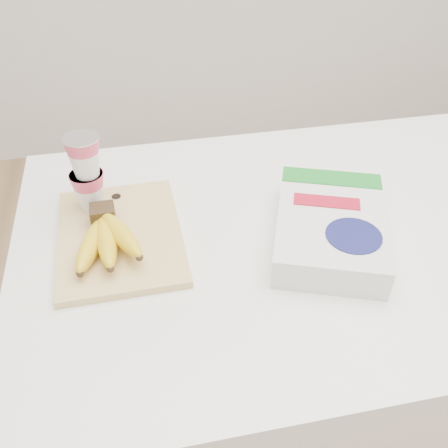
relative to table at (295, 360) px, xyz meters
name	(u,v)px	position (x,y,z in m)	size (l,w,h in m)	color
room	(347,10)	(0.00, 0.00, 0.89)	(4.00, 4.00, 4.00)	tan
table	(295,360)	(0.00, 0.00, 0.00)	(1.23, 0.82, 0.92)	white
cutting_board	(120,236)	(-0.40, 0.04, 0.47)	(0.24, 0.33, 0.02)	#E6C17E
bananas	(106,237)	(-0.42, 0.00, 0.50)	(0.14, 0.19, 0.06)	#382816
yogurt_stack	(86,171)	(-0.45, 0.14, 0.57)	(0.07, 0.07, 0.17)	white
cereal_box	(330,227)	(0.01, -0.04, 0.49)	(0.30, 0.36, 0.07)	white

